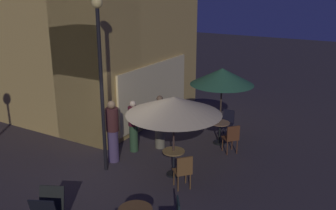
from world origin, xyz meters
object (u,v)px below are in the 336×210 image
object	(u,v)px
cafe_table_0	(220,129)
cafe_chair_2	(183,169)
cafe_chair_0	(228,121)
street_lamp_near_corner	(100,63)
patron_standing_1	(133,126)
patron_standing_2	(160,122)
cafe_chair_1	(232,137)
patio_umbrella_1	(174,106)
menu_sandwich_board	(48,210)
patron_standing_0	(113,131)
cafe_table_1	(174,159)
patio_umbrella_0	(222,77)

from	to	relation	value
cafe_table_0	cafe_chair_2	size ratio (longest dim) A/B	0.78
cafe_chair_0	street_lamp_near_corner	bearing A→B (deg)	-28.60
cafe_chair_2	patron_standing_1	xyz separation A→B (m)	(1.26, 2.44, 0.29)
cafe_chair_2	patron_standing_2	xyz separation A→B (m)	(1.91, 1.88, 0.32)
cafe_chair_0	cafe_chair_1	world-z (taller)	cafe_chair_1
cafe_table_0	patio_umbrella_1	bearing A→B (deg)	175.16
menu_sandwich_board	patron_standing_1	xyz separation A→B (m)	(4.18, 0.74, 0.40)
cafe_chair_2	patron_standing_0	xyz separation A→B (m)	(0.38, 2.55, 0.39)
cafe_table_0	patron_standing_0	world-z (taller)	patron_standing_0
cafe_table_1	cafe_chair_2	xyz separation A→B (m)	(-0.52, -0.58, 0.07)
patron_standing_0	patron_standing_1	bearing A→B (deg)	-154.23
cafe_chair_1	patron_standing_0	world-z (taller)	patron_standing_0
street_lamp_near_corner	cafe_chair_0	xyz separation A→B (m)	(4.15, -2.00, -2.53)
patio_umbrella_1	patron_standing_0	distance (m)	2.24
cafe_table_0	patron_standing_1	bearing A→B (deg)	132.71
cafe_table_1	patron_standing_2	xyz separation A→B (m)	(1.39, 1.29, 0.39)
cafe_chair_1	cafe_table_1	bearing A→B (deg)	109.63
cafe_table_1	cafe_chair_0	distance (m)	3.46
street_lamp_near_corner	menu_sandwich_board	world-z (taller)	street_lamp_near_corner
menu_sandwich_board	patron_standing_0	bearing A→B (deg)	-10.88
patio_umbrella_1	cafe_chair_0	xyz separation A→B (m)	(3.46, -0.19, -1.47)
cafe_chair_0	cafe_chair_2	size ratio (longest dim) A/B	0.97
patio_umbrella_0	patio_umbrella_1	distance (m)	2.69
cafe_table_1	cafe_chair_1	distance (m)	2.28
street_lamp_near_corner	cafe_table_0	xyz separation A→B (m)	(3.36, -2.04, -2.57)
street_lamp_near_corner	patron_standing_1	distance (m)	2.65
cafe_table_0	patron_standing_2	bearing A→B (deg)	130.02
patio_umbrella_1	patron_standing_2	xyz separation A→B (m)	(1.39, 1.29, -1.14)
cafe_table_1	patron_standing_1	bearing A→B (deg)	68.16
cafe_chair_2	patron_standing_0	world-z (taller)	patron_standing_0
cafe_chair_0	patron_standing_0	distance (m)	4.21
cafe_chair_2	patron_standing_1	world-z (taller)	patron_standing_1
cafe_chair_0	cafe_chair_2	distance (m)	4.00
street_lamp_near_corner	cafe_table_0	bearing A→B (deg)	-31.30
patron_standing_0	cafe_table_0	bearing A→B (deg)	174.52
street_lamp_near_corner	cafe_table_1	size ratio (longest dim) A/B	6.50
patio_umbrella_1	cafe_chair_0	size ratio (longest dim) A/B	2.81
cafe_chair_1	cafe_chair_2	bearing A→B (deg)	125.79
patio_umbrella_0	cafe_chair_1	world-z (taller)	patio_umbrella_0
cafe_chair_2	patron_standing_0	bearing A→B (deg)	33.28
menu_sandwich_board	patron_standing_1	size ratio (longest dim) A/B	0.52
patron_standing_1	cafe_table_0	bearing A→B (deg)	-152.50
cafe_table_0	cafe_chair_2	bearing A→B (deg)	-173.58
patio_umbrella_1	cafe_chair_2	bearing A→B (deg)	-131.67
menu_sandwich_board	patio_umbrella_0	world-z (taller)	patio_umbrella_0
patron_standing_0	cafe_chair_0	bearing A→B (deg)	-178.41
patio_umbrella_0	cafe_chair_2	distance (m)	3.63
patio_umbrella_0	cafe_chair_0	size ratio (longest dim) A/B	2.80
cafe_table_0	cafe_table_1	world-z (taller)	cafe_table_0
cafe_chair_0	patron_standing_0	world-z (taller)	patron_standing_0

